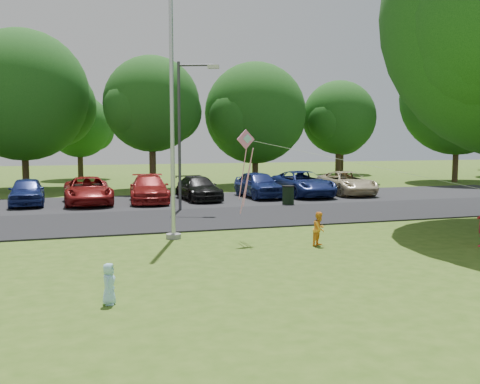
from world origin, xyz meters
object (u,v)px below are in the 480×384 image
object	(u,v)px
street_lamp	(185,122)
trash_can	(288,195)
flagpole	(172,113)
kite	(251,153)
child_blue	(109,284)
child_yellow	(319,229)

from	to	relation	value
street_lamp	trash_can	xyz separation A→B (m)	(5.36, 0.56, -3.60)
trash_can	flagpole	bearing A→B (deg)	-134.58
kite	child_blue	bearing A→B (deg)	-142.39
street_lamp	kite	size ratio (longest dim) A/B	0.97
child_blue	street_lamp	bearing A→B (deg)	-2.10
child_blue	kite	world-z (taller)	kite
flagpole	kite	bearing A→B (deg)	-25.98
trash_can	child_yellow	distance (m)	10.29
flagpole	kite	xyz separation A→B (m)	(2.35, -1.15, -1.30)
street_lamp	trash_can	bearing A→B (deg)	28.34
flagpole	child_blue	bearing A→B (deg)	-110.67
flagpole	child_blue	world-z (taller)	flagpole
child_blue	kite	size ratio (longest dim) A/B	0.12
flagpole	street_lamp	distance (m)	6.96
street_lamp	flagpole	bearing A→B (deg)	-82.72
street_lamp	trash_can	distance (m)	6.48
flagpole	kite	size ratio (longest dim) A/B	1.42
street_lamp	child_yellow	xyz separation A→B (m)	(2.31, -9.27, -3.56)
flagpole	child_blue	distance (m)	8.11
flagpole	street_lamp	size ratio (longest dim) A/B	1.47
street_lamp	child_blue	xyz separation A→B (m)	(-4.35, -13.45, -3.67)
flagpole	child_yellow	bearing A→B (deg)	-31.80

